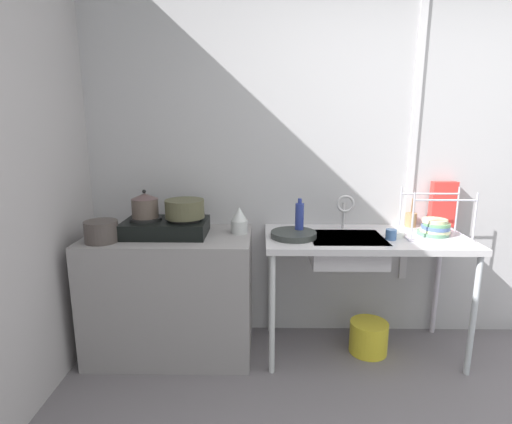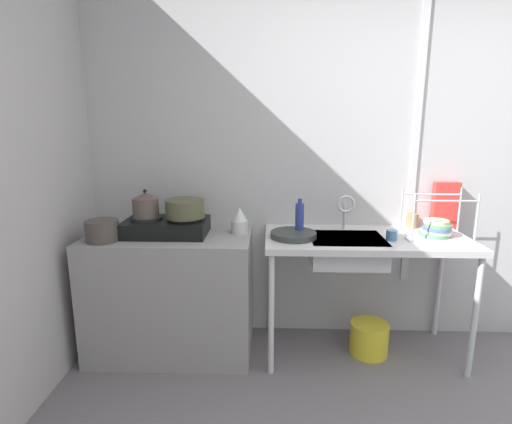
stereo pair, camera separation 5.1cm
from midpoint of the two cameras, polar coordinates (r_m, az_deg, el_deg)
The scene contains 19 objects.
wall_back at distance 3.08m, azimuth 23.34°, elevation 8.70°, with size 5.51×0.10×2.78m, color #B2AFB3.
wall_metal_strip at distance 2.99m, azimuth 22.45°, elevation 11.37°, with size 0.05×0.01×2.23m, color silver.
counter_concrete at distance 2.83m, azimuth -11.39°, elevation -11.24°, with size 1.08×0.60×0.83m, color gray.
counter_sink at distance 2.72m, azimuth 15.91°, elevation -4.73°, with size 1.31×0.60×0.83m.
stove at distance 2.68m, azimuth -12.15°, elevation -2.03°, with size 0.54×0.34×0.12m.
pot_on_left_burner at distance 2.69m, azimuth -14.95°, elevation 0.99°, with size 0.17×0.17×0.18m.
pot_on_right_burner at distance 2.63m, azimuth -9.54°, elevation 0.51°, with size 0.25×0.25×0.12m.
pot_beside_stove at distance 2.65m, azimuth -20.60°, elevation -2.51°, with size 0.20×0.20×0.13m.
percolator at distance 2.65m, azimuth -1.81°, elevation -1.21°, with size 0.11×0.11×0.18m.
sink_basin at distance 2.66m, azimuth 13.34°, elevation -5.29°, with size 0.47×0.38×0.16m, color silver.
faucet at distance 2.77m, azimuth 13.20°, elevation 0.72°, with size 0.12×0.07×0.25m.
frying_pan at distance 2.58m, azimuth 5.94°, elevation -3.25°, with size 0.29×0.29×0.04m, color #313533.
dish_rack at distance 2.81m, azimuth 24.79°, elevation -2.29°, with size 0.40×0.25×0.31m.
cup_by_rack at distance 2.65m, azimuth 19.31°, elevation -3.16°, with size 0.07×0.07×0.07m, color #476EAA.
small_bowl_on_drainboard at distance 2.73m, azimuth 19.81°, elevation -3.06°, with size 0.12×0.12×0.04m, color white.
bottle_by_sink at distance 2.62m, azimuth 6.80°, elevation -0.98°, with size 0.06×0.06×0.24m.
cereal_box at distance 3.09m, azimuth 25.83°, elevation 0.90°, with size 0.17×0.06×0.32m, color red.
utensil_jar at distance 3.02m, azimuth 21.90°, elevation -1.11°, with size 0.08×0.08×0.21m.
bucket_on_floor at distance 2.97m, azimuth 16.33°, elevation -16.91°, with size 0.26×0.26×0.22m, color yellow.
Camera 2 is at (-1.08, -1.09, 1.54)m, focal length 28.03 mm.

